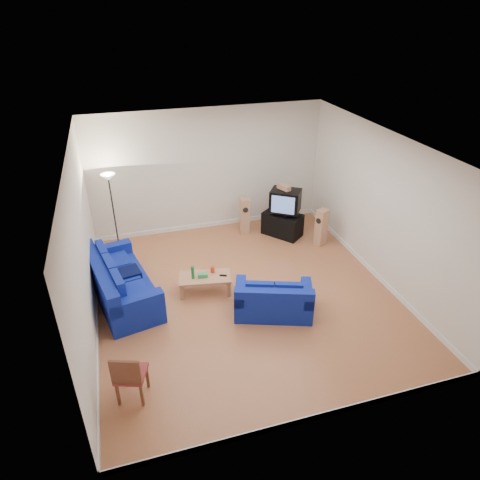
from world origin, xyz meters
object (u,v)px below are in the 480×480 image
object	(u,v)px
coffee_table	(205,278)
tv_stand	(282,224)
sofa_three_seat	(119,285)
sofa_loveseat	(273,302)
television	(285,201)

from	to	relation	value
coffee_table	tv_stand	size ratio (longest dim) A/B	1.16
sofa_three_seat	tv_stand	size ratio (longest dim) A/B	2.57
coffee_table	sofa_three_seat	bearing A→B (deg)	171.41
sofa_loveseat	coffee_table	distance (m)	1.56
coffee_table	television	xyz separation A→B (m)	(2.53, 1.88, 0.64)
tv_stand	television	xyz separation A→B (m)	(0.03, -0.02, 0.68)
sofa_three_seat	tv_stand	xyz separation A→B (m)	(4.22, 1.65, -0.04)
sofa_three_seat	tv_stand	distance (m)	4.53
sofa_loveseat	television	size ratio (longest dim) A/B	1.86
sofa_loveseat	television	distance (m)	3.35
sofa_three_seat	coffee_table	world-z (taller)	sofa_three_seat
sofa_loveseat	tv_stand	distance (m)	3.29
coffee_table	television	bearing A→B (deg)	36.69
television	sofa_three_seat	bearing A→B (deg)	-124.80
television	tv_stand	bearing A→B (deg)	178.33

